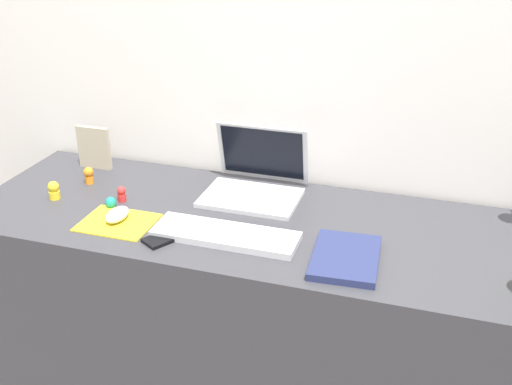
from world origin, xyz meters
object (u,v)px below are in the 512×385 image
at_px(toy_figurine_teal, 111,202).
at_px(toy_figurine_yellow, 54,190).
at_px(mouse, 117,215).
at_px(cell_phone, 166,237).
at_px(keyboard, 225,235).
at_px(toy_figurine_red, 122,194).
at_px(toy_figurine_orange, 89,175).
at_px(picture_frame, 94,148).
at_px(notebook_pad, 346,257).
at_px(laptop, 256,177).

bearing_deg(toy_figurine_teal, toy_figurine_yellow, 178.90).
bearing_deg(mouse, cell_phone, -16.34).
distance_m(keyboard, cell_phone, 0.16).
height_order(toy_figurine_red, toy_figurine_orange, toy_figurine_orange).
xyz_separation_m(cell_phone, toy_figurine_teal, (-0.24, 0.12, 0.01)).
distance_m(mouse, cell_phone, 0.19).
bearing_deg(toy_figurine_orange, toy_figurine_yellow, -107.26).
bearing_deg(cell_phone, toy_figurine_teal, -175.68).
bearing_deg(keyboard, toy_figurine_red, 162.57).
height_order(keyboard, toy_figurine_red, toy_figurine_red).
bearing_deg(toy_figurine_orange, mouse, -43.44).
relative_size(picture_frame, toy_figurine_red, 3.02).
xyz_separation_m(notebook_pad, toy_figurine_yellow, (-0.94, 0.09, 0.02)).
xyz_separation_m(cell_phone, notebook_pad, (0.50, 0.04, 0.01)).
height_order(toy_figurine_teal, toy_figurine_red, toy_figurine_red).
relative_size(laptop, toy_figurine_yellow, 5.12).
xyz_separation_m(notebook_pad, toy_figurine_red, (-0.73, 0.14, 0.01)).
height_order(mouse, toy_figurine_orange, toy_figurine_orange).
distance_m(mouse, picture_frame, 0.43).
height_order(laptop, cell_phone, laptop).
xyz_separation_m(toy_figurine_teal, toy_figurine_yellow, (-0.20, 0.00, 0.01)).
height_order(keyboard, picture_frame, picture_frame).
bearing_deg(laptop, toy_figurine_orange, -169.72).
bearing_deg(toy_figurine_orange, cell_phone, -33.16).
bearing_deg(mouse, toy_figurine_red, 113.33).
relative_size(laptop, toy_figurine_orange, 5.23).
relative_size(toy_figurine_teal, toy_figurine_yellow, 0.61).
height_order(toy_figurine_orange, toy_figurine_yellow, toy_figurine_yellow).
bearing_deg(picture_frame, toy_figurine_orange, -68.37).
xyz_separation_m(cell_phone, toy_figurine_red, (-0.23, 0.18, 0.02)).
distance_m(laptop, toy_figurine_teal, 0.46).
bearing_deg(toy_figurine_red, notebook_pad, -10.84).
relative_size(laptop, picture_frame, 2.00).
relative_size(cell_phone, picture_frame, 0.85).
bearing_deg(toy_figurine_teal, toy_figurine_orange, 138.86).
distance_m(cell_phone, notebook_pad, 0.50).
relative_size(mouse, toy_figurine_orange, 1.67).
height_order(cell_phone, notebook_pad, notebook_pad).
relative_size(toy_figurine_teal, toy_figurine_red, 0.73).
relative_size(keyboard, toy_figurine_yellow, 6.99).
relative_size(keyboard, toy_figurine_orange, 7.15).
relative_size(mouse, picture_frame, 0.64).
height_order(cell_phone, toy_figurine_teal, toy_figurine_teal).
height_order(mouse, cell_phone, mouse).
distance_m(cell_phone, toy_figurine_yellow, 0.46).
height_order(keyboard, toy_figurine_teal, toy_figurine_teal).
bearing_deg(toy_figurine_yellow, toy_figurine_orange, 72.74).
xyz_separation_m(laptop, picture_frame, (-0.60, 0.02, 0.02)).
bearing_deg(toy_figurine_red, laptop, 26.20).
bearing_deg(keyboard, cell_phone, -161.09).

